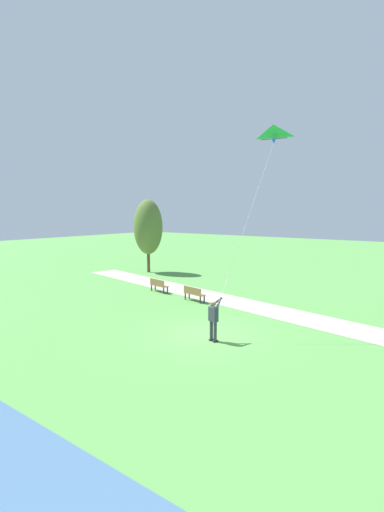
{
  "coord_description": "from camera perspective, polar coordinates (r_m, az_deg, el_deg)",
  "views": [
    {
      "loc": [
        -13.29,
        -9.11,
        5.4
      ],
      "look_at": [
        -0.25,
        0.71,
        3.46
      ],
      "focal_mm": 26.76,
      "sensor_mm": 36.0,
      "label": 1
    }
  ],
  "objects": [
    {
      "name": "park_bench_far_walkway",
      "position": [
        25.57,
        -5.04,
        -4.28
      ],
      "size": [
        0.72,
        1.56,
        0.88
      ],
      "color": "olive",
      "rests_on": "ground"
    },
    {
      "name": "park_bench_near_walkway",
      "position": [
        22.93,
        0.26,
        -5.54
      ],
      "size": [
        0.72,
        1.56,
        0.88
      ],
      "color": "olive",
      "rests_on": "ground"
    },
    {
      "name": "person_kite_flyer",
      "position": [
        15.99,
        3.27,
        -9.04
      ],
      "size": [
        0.63,
        0.51,
        1.83
      ],
      "color": "#232328",
      "rests_on": "ground"
    },
    {
      "name": "flying_kite",
      "position": [
        18.06,
        11.96,
        17.2
      ],
      "size": [
        3.26,
        1.52,
        7.38
      ],
      "color": "green"
    },
    {
      "name": "tree_horizon_far",
      "position": [
        33.65,
        -6.58,
        4.31
      ],
      "size": [
        2.37,
        2.67,
        6.4
      ],
      "color": "brown",
      "rests_on": "ground"
    },
    {
      "name": "walkway_path",
      "position": [
        22.84,
        6.8,
        -6.93
      ],
      "size": [
        8.47,
        31.87,
        0.02
      ],
      "primitive_type": "cube",
      "rotation": [
        0.0,
        0.0,
        -0.19
      ],
      "color": "#B7AD99",
      "rests_on": "ground"
    },
    {
      "name": "ground_plane",
      "position": [
        16.99,
        2.47,
        -11.76
      ],
      "size": [
        120.0,
        120.0,
        0.0
      ],
      "primitive_type": "plane",
      "color": "#569947"
    }
  ]
}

